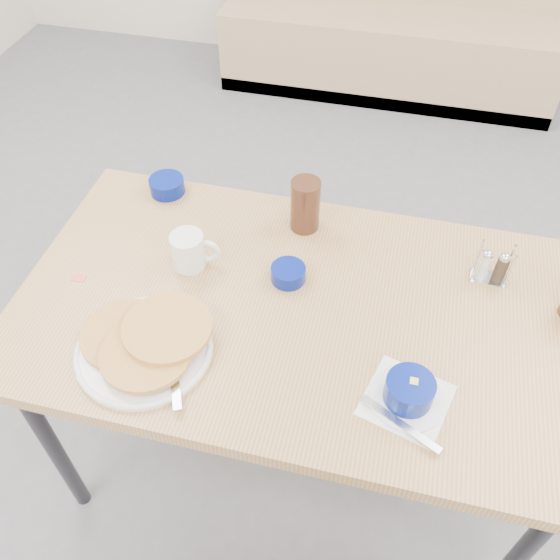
% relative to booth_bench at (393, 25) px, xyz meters
% --- Properties ---
extents(ground, '(6.00, 6.00, 0.00)m').
position_rel_booth_bench_xyz_m(ground, '(0.00, -2.78, -0.35)').
color(ground, slate).
rests_on(ground, ground).
extents(booth_bench, '(1.90, 0.56, 1.22)m').
position_rel_booth_bench_xyz_m(booth_bench, '(0.00, 0.00, 0.00)').
color(booth_bench, tan).
rests_on(booth_bench, ground).
extents(dining_table, '(1.40, 0.80, 0.76)m').
position_rel_booth_bench_xyz_m(dining_table, '(0.00, -2.53, 0.35)').
color(dining_table, tan).
rests_on(dining_table, ground).
extents(pancake_plate, '(0.31, 0.31, 0.06)m').
position_rel_booth_bench_xyz_m(pancake_plate, '(-0.31, -2.74, 0.43)').
color(pancake_plate, white).
rests_on(pancake_plate, dining_table).
extents(coffee_mug, '(0.13, 0.09, 0.10)m').
position_rel_booth_bench_xyz_m(coffee_mug, '(-0.31, -2.46, 0.46)').
color(coffee_mug, white).
rests_on(coffee_mug, dining_table).
extents(grits_setting, '(0.21, 0.22, 0.07)m').
position_rel_booth_bench_xyz_m(grits_setting, '(0.28, -2.74, 0.44)').
color(grits_setting, white).
rests_on(grits_setting, dining_table).
extents(creamer_bowl, '(0.10, 0.10, 0.05)m').
position_rel_booth_bench_xyz_m(creamer_bowl, '(-0.47, -2.19, 0.43)').
color(creamer_bowl, navy).
rests_on(creamer_bowl, dining_table).
extents(butter_bowl, '(0.09, 0.09, 0.04)m').
position_rel_booth_bench_xyz_m(butter_bowl, '(-0.05, -2.45, 0.43)').
color(butter_bowl, navy).
rests_on(butter_bowl, dining_table).
extents(amber_tumbler, '(0.09, 0.09, 0.15)m').
position_rel_booth_bench_xyz_m(amber_tumbler, '(-0.05, -2.25, 0.49)').
color(amber_tumbler, '#3E2213').
rests_on(amber_tumbler, dining_table).
extents(condiment_caddy, '(0.09, 0.05, 0.11)m').
position_rel_booth_bench_xyz_m(condiment_caddy, '(0.45, -2.33, 0.45)').
color(condiment_caddy, silver).
rests_on(condiment_caddy, dining_table).
extents(sugar_wrapper, '(0.04, 0.02, 0.00)m').
position_rel_booth_bench_xyz_m(sugar_wrapper, '(-0.57, -2.58, 0.41)').
color(sugar_wrapper, '#EF594F').
rests_on(sugar_wrapper, dining_table).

